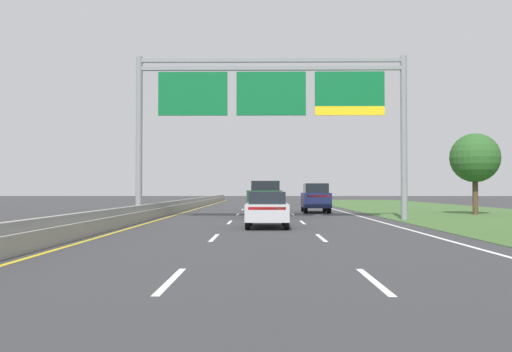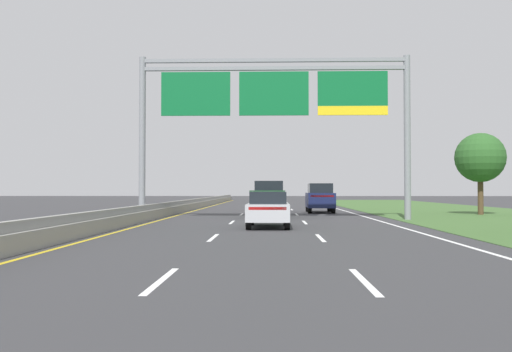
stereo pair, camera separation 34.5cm
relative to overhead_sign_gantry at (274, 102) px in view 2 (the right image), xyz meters
name	(u,v)px [view 2 (the right image)]	position (x,y,z in m)	size (l,w,h in m)	color
ground_plane	(269,216)	(-0.30, 4.12, -6.50)	(220.00, 220.00, 0.00)	#333335
lane_striping	(269,217)	(-0.30, 3.67, -6.50)	(11.96, 106.00, 0.01)	white
grass_verge_right	(494,216)	(13.65, 4.12, -6.49)	(14.00, 110.00, 0.02)	#3D602D
median_barrier_concrete	(164,210)	(-6.90, 4.12, -6.15)	(0.60, 110.00, 0.85)	gray
overhead_sign_gantry	(274,102)	(0.00, 0.00, 0.00)	(15.06, 0.42, 9.09)	gray
pickup_truck_darkgreen	(269,199)	(-0.30, 3.03, -5.43)	(2.14, 5.45, 2.20)	#193D23
car_grey_centre_lane_sedan	(268,201)	(-0.38, 12.38, -5.68)	(1.82, 4.40, 1.57)	slate
car_navy_right_lane_suv	(320,197)	(3.39, 9.87, -5.40)	(1.97, 4.73, 2.11)	#161E47
car_silver_centre_lane_sedan	(268,209)	(-0.28, -6.06, -5.68)	(1.86, 4.42, 1.57)	#B2B5BA
roadside_tree_mid	(480,158)	(13.65, 6.33, -2.74)	(3.26, 3.26, 5.41)	#4C3823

